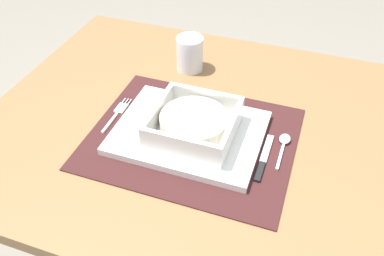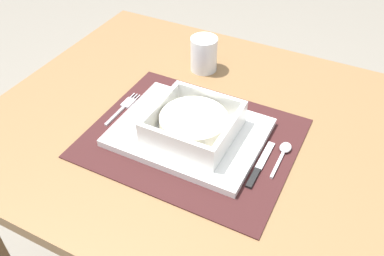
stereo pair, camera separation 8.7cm
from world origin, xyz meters
The scene contains 9 objects.
dining_table centered at (0.00, 0.00, 0.65)m, with size 0.96×0.79×0.76m.
placemat centered at (0.01, -0.06, 0.76)m, with size 0.43×0.35×0.00m, color #381919.
serving_plate centered at (0.00, -0.05, 0.77)m, with size 0.31×0.24×0.02m, color white.
porridge_bowl centered at (0.01, -0.06, 0.80)m, with size 0.17×0.17×0.06m.
fork centered at (-0.18, -0.03, 0.76)m, with size 0.02×0.13×0.00m.
spoon centered at (0.20, -0.01, 0.77)m, with size 0.02×0.11×0.01m.
butter_knife centered at (0.17, -0.07, 0.76)m, with size 0.01×0.14×0.01m.
bread_knife centered at (0.14, -0.08, 0.76)m, with size 0.01×0.14×0.01m.
drinking_glass centered at (-0.09, 0.20, 0.80)m, with size 0.07×0.07×0.09m.
Camera 1 is at (0.23, -0.67, 1.36)m, focal length 38.65 mm.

